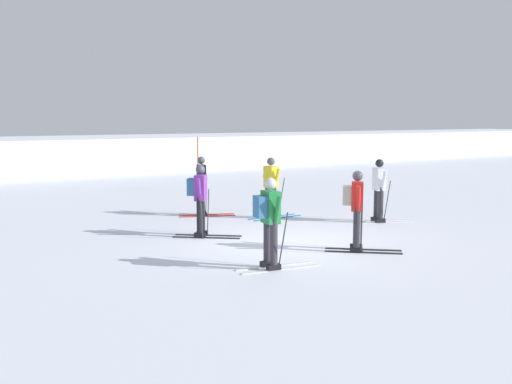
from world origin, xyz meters
TOP-DOWN VIEW (x-y plane):
  - ground_plane at (0.00, 0.00)m, footprint 120.00×120.00m
  - far_snow_ridge at (0.00, 20.82)m, footprint 80.00×7.08m
  - skier_black at (0.09, 4.49)m, footprint 1.63×0.95m
  - skier_red at (0.72, -1.28)m, footprint 1.44×1.34m
  - skier_yellow at (1.53, 3.09)m, footprint 1.62×1.00m
  - skier_purple at (-1.34, 1.84)m, footprint 1.47×1.30m
  - skier_white at (3.62, 0.99)m, footprint 1.63×0.95m
  - skier_green at (-1.64, -1.55)m, footprint 1.64×1.00m
  - trail_marker_pole at (2.60, 9.66)m, footprint 0.05×0.05m

SIDE VIEW (x-z plane):
  - ground_plane at x=0.00m, z-range 0.00..0.00m
  - far_snow_ridge at x=0.00m, z-range 0.00..1.78m
  - skier_black at x=0.09m, z-range 0.06..1.77m
  - skier_white at x=3.62m, z-range 0.06..1.77m
  - skier_yellow at x=1.53m, z-range 0.06..1.77m
  - skier_red at x=0.72m, z-range 0.10..1.81m
  - skier_green at x=-1.64m, z-range 0.10..1.81m
  - skier_purple at x=-1.34m, z-range 0.10..1.81m
  - trail_marker_pole at x=2.60m, z-range 0.00..2.09m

